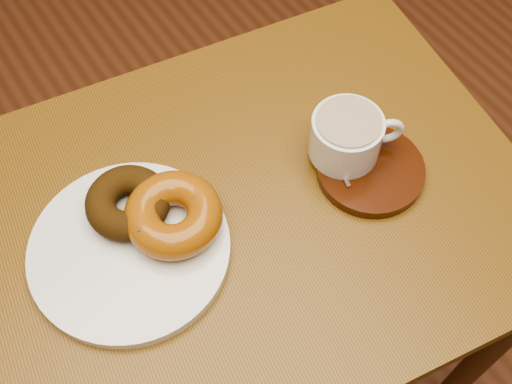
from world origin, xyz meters
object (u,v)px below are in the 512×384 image
coffee_cup (347,136)px  donut_plate (130,249)px  saucer (370,170)px  cafe_table (245,246)px

coffee_cup → donut_plate: bearing=-160.0°
saucer → coffee_cup: bearing=108.7°
cafe_table → donut_plate: bearing=179.8°
donut_plate → cafe_table: bearing=-8.7°
donut_plate → coffee_cup: (0.32, -0.03, 0.04)m
cafe_table → coffee_cup: size_ratio=7.02×
donut_plate → saucer: bearing=-12.7°
coffee_cup → cafe_table: bearing=-157.4°
saucer → coffee_cup: coffee_cup is taller
cafe_table → donut_plate: (-0.16, 0.02, 0.13)m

